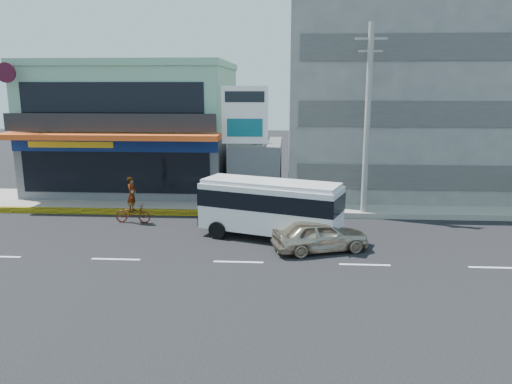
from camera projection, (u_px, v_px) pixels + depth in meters
The scene contains 11 objects.
ground at pixel (238, 262), 19.92m from camera, with size 120.00×120.00×0.00m, color black.
sidewalk at pixel (340, 205), 28.85m from camera, with size 70.00×5.00×0.30m, color gray.
shop_building at pixel (139, 130), 33.19m from camera, with size 12.40×11.70×8.00m.
concrete_building at pixel (413, 84), 32.47m from camera, with size 16.00×12.00×14.00m, color gray.
gap_structure at pixel (257, 169), 31.27m from camera, with size 3.00×6.00×3.50m, color #48494D.
satellite_dish at pixel (256, 142), 29.91m from camera, with size 1.50×1.50×0.15m, color slate.
billboard at pixel (245, 122), 27.90m from camera, with size 2.60×0.18×6.90m.
utility_pole_near at pixel (367, 120), 25.69m from camera, with size 1.60×0.30×10.00m.
minibus at pixel (270, 205), 22.66m from camera, with size 6.76×4.11×2.70m.
sedan at pixel (320, 235), 21.13m from camera, with size 1.64×4.07×1.39m, color #C1B094.
motorcycle_rider at pixel (133, 208), 25.51m from camera, with size 1.89×0.77×2.38m.
Camera 1 is at (1.91, -18.81, 6.91)m, focal length 35.00 mm.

